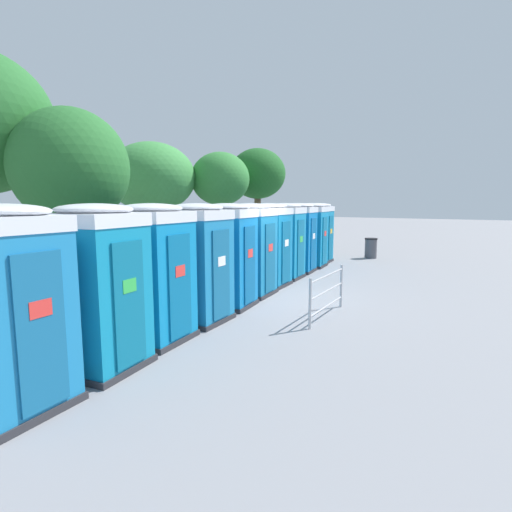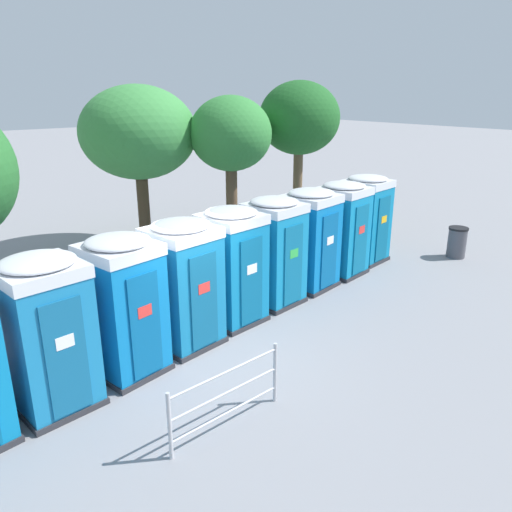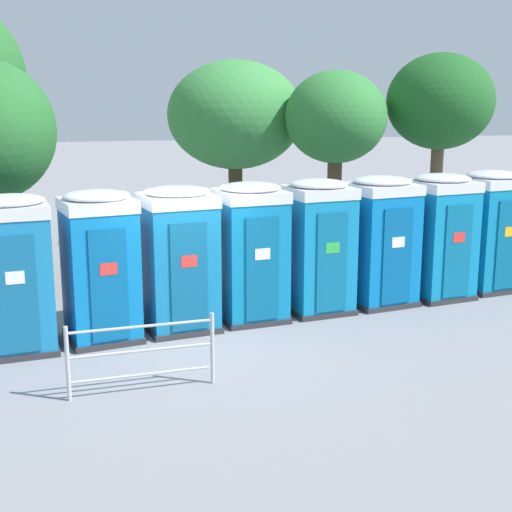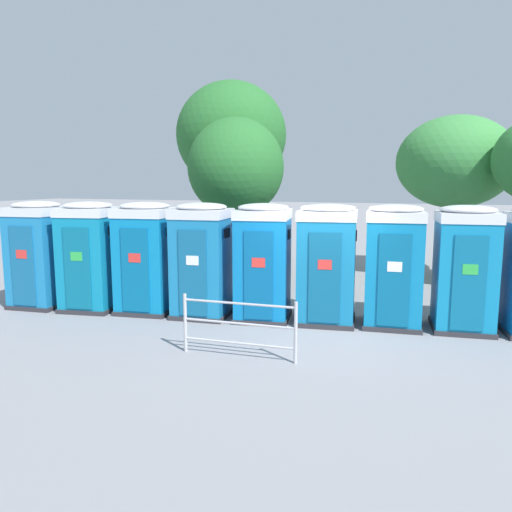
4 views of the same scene
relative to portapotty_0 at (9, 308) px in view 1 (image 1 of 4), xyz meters
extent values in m
plane|color=gray|center=(6.88, 0.48, -1.28)|extent=(120.00, 120.00, 0.00)
cube|color=#2D2D33|center=(0.00, 0.01, -1.23)|extent=(1.28, 1.31, 0.10)
cube|color=#1B7AB7|center=(0.00, 0.01, -0.13)|extent=(1.22, 1.25, 2.10)
cube|color=#155F8F|center=(0.06, -0.58, -0.21)|extent=(0.61, 0.09, 1.85)
cube|color=red|center=(0.06, -0.59, 0.07)|extent=(0.28, 0.04, 0.20)
cube|color=black|center=(0.56, 0.06, 0.60)|extent=(0.06, 0.36, 0.20)
cube|color=silver|center=(0.00, 0.01, 1.02)|extent=(1.25, 1.29, 0.20)
ellipsoid|color=silver|center=(0.00, 0.01, 1.17)|extent=(1.19, 1.22, 0.18)
cube|color=#2D2D33|center=(1.37, 0.17, -1.23)|extent=(1.38, 1.38, 0.10)
cube|color=#0E7FAA|center=(1.37, 0.17, -0.13)|extent=(1.31, 1.31, 2.10)
cube|color=#0B6385|center=(1.46, -0.41, -0.21)|extent=(0.62, 0.13, 1.85)
cube|color=green|center=(1.46, -0.43, 0.07)|extent=(0.28, 0.05, 0.20)
cube|color=black|center=(1.94, 0.26, 0.60)|extent=(0.08, 0.36, 0.20)
cube|color=silver|center=(1.37, 0.17, 1.02)|extent=(1.35, 1.35, 0.20)
ellipsoid|color=silver|center=(1.37, 0.17, 1.17)|extent=(1.28, 1.28, 0.18)
cube|color=#2D2D33|center=(2.72, 0.43, -1.23)|extent=(1.36, 1.35, 0.10)
cube|color=#0B7AB9|center=(2.72, 0.43, -0.13)|extent=(1.30, 1.29, 2.10)
cube|color=#095F90|center=(2.80, -0.15, -0.21)|extent=(0.63, 0.12, 1.85)
cube|color=red|center=(2.80, -0.17, 0.07)|extent=(0.28, 0.05, 0.20)
cube|color=black|center=(3.30, 0.51, 0.60)|extent=(0.07, 0.36, 0.20)
cube|color=silver|center=(2.72, 0.43, 1.02)|extent=(1.34, 1.33, 0.20)
ellipsoid|color=silver|center=(2.72, 0.43, 1.17)|extent=(1.27, 1.26, 0.18)
cube|color=#2D2D33|center=(4.09, 0.54, -1.23)|extent=(1.31, 1.31, 0.10)
cube|color=#1877B0|center=(4.09, 0.54, -0.13)|extent=(1.25, 1.25, 2.10)
cube|color=#125D8A|center=(4.15, -0.04, -0.21)|extent=(0.63, 0.09, 1.85)
cube|color=white|center=(4.15, -0.06, 0.07)|extent=(0.28, 0.04, 0.20)
cube|color=black|center=(4.67, 0.60, 0.60)|extent=(0.06, 0.36, 0.20)
cube|color=silver|center=(4.09, 0.54, 1.02)|extent=(1.29, 1.29, 0.20)
ellipsoid|color=silver|center=(4.09, 0.54, 1.17)|extent=(1.23, 1.22, 0.18)
cube|color=#2D2D33|center=(5.45, 0.75, -1.23)|extent=(1.35, 1.38, 0.10)
cube|color=#0C6FB8|center=(5.45, 0.75, -0.13)|extent=(1.29, 1.32, 2.10)
cube|color=#09568F|center=(5.55, 0.17, -0.21)|extent=(0.60, 0.14, 1.85)
cube|color=red|center=(5.56, 0.15, 0.07)|extent=(0.28, 0.06, 0.20)
cube|color=black|center=(6.01, 0.85, 0.60)|extent=(0.09, 0.36, 0.20)
cube|color=silver|center=(5.45, 0.75, 1.02)|extent=(1.33, 1.36, 0.20)
ellipsoid|color=silver|center=(5.45, 0.75, 1.17)|extent=(1.26, 1.29, 0.18)
cube|color=#2D2D33|center=(6.81, 0.97, -1.23)|extent=(1.38, 1.36, 0.10)
cube|color=#1372A9|center=(6.81, 0.97, -0.13)|extent=(1.32, 1.29, 2.10)
cube|color=#0E5984|center=(6.89, 0.39, -0.21)|extent=(0.64, 0.12, 1.85)
cube|color=red|center=(6.89, 0.37, 0.07)|extent=(0.28, 0.05, 0.20)
cube|color=black|center=(7.40, 1.05, 0.60)|extent=(0.07, 0.36, 0.20)
cube|color=silver|center=(6.81, 0.97, 1.02)|extent=(1.35, 1.33, 0.20)
ellipsoid|color=silver|center=(6.81, 0.97, 1.17)|extent=(1.29, 1.27, 0.18)
cube|color=#2D2D33|center=(8.16, 1.20, -1.23)|extent=(1.29, 1.31, 0.10)
cube|color=#0D75AF|center=(8.16, 1.20, -0.13)|extent=(1.23, 1.25, 2.10)
cube|color=#0A5B88|center=(8.22, 0.62, -0.21)|extent=(0.61, 0.09, 1.85)
cube|color=white|center=(8.23, 0.60, 0.07)|extent=(0.28, 0.04, 0.20)
cube|color=black|center=(8.73, 1.26, 0.60)|extent=(0.06, 0.36, 0.20)
cube|color=silver|center=(8.16, 1.20, 1.02)|extent=(1.27, 1.29, 0.20)
ellipsoid|color=silver|center=(8.16, 1.20, 1.17)|extent=(1.21, 1.23, 0.18)
cube|color=#2D2D33|center=(9.53, 1.38, -1.23)|extent=(1.30, 1.33, 0.10)
cube|color=#107EB5|center=(9.53, 1.38, -0.13)|extent=(1.23, 1.26, 2.10)
cube|color=#0D628D|center=(9.60, 0.80, -0.21)|extent=(0.61, 0.10, 1.85)
cube|color=green|center=(9.60, 0.78, 0.07)|extent=(0.28, 0.04, 0.20)
cube|color=black|center=(10.09, 1.44, 0.60)|extent=(0.07, 0.36, 0.20)
cube|color=silver|center=(9.53, 1.38, 1.02)|extent=(1.27, 1.30, 0.20)
ellipsoid|color=silver|center=(9.53, 1.38, 1.17)|extent=(1.21, 1.24, 0.18)
cube|color=#2D2D33|center=(10.89, 1.55, -1.23)|extent=(1.40, 1.38, 0.10)
cube|color=#0A6EBA|center=(10.89, 1.55, -0.13)|extent=(1.34, 1.31, 2.10)
cube|color=#085691|center=(10.98, 0.97, -0.21)|extent=(0.64, 0.13, 1.85)
cube|color=white|center=(10.99, 0.95, 0.07)|extent=(0.28, 0.05, 0.20)
cube|color=black|center=(11.48, 1.64, 0.60)|extent=(0.08, 0.36, 0.20)
cube|color=silver|center=(10.89, 1.55, 1.02)|extent=(1.38, 1.35, 0.20)
ellipsoid|color=silver|center=(10.89, 1.55, 1.17)|extent=(1.31, 1.29, 0.18)
cube|color=#2D2D33|center=(12.26, 1.67, -1.23)|extent=(1.34, 1.36, 0.10)
cube|color=#0E7FB7|center=(12.26, 1.67, -0.13)|extent=(1.28, 1.29, 2.10)
cube|color=#0B638E|center=(12.35, 1.10, -0.21)|extent=(0.62, 0.12, 1.85)
cube|color=red|center=(12.35, 1.08, 0.07)|extent=(0.28, 0.05, 0.20)
cube|color=black|center=(12.83, 1.76, 0.60)|extent=(0.08, 0.36, 0.20)
cube|color=silver|center=(12.26, 1.67, 1.02)|extent=(1.32, 1.33, 0.20)
ellipsoid|color=silver|center=(12.26, 1.67, 1.17)|extent=(1.25, 1.27, 0.18)
cube|color=#2D2D33|center=(13.61, 1.96, -1.23)|extent=(1.33, 1.34, 0.10)
cube|color=#0C79AD|center=(13.61, 1.96, -0.13)|extent=(1.26, 1.28, 2.10)
cube|color=#095E87|center=(13.69, 1.38, -0.21)|extent=(0.62, 0.11, 1.85)
cube|color=yellow|center=(13.69, 1.37, 0.07)|extent=(0.28, 0.05, 0.20)
cube|color=black|center=(14.18, 2.04, 0.60)|extent=(0.07, 0.36, 0.20)
cube|color=silver|center=(13.61, 1.96, 1.02)|extent=(1.30, 1.32, 0.20)
ellipsoid|color=silver|center=(13.61, 1.96, 1.17)|extent=(1.24, 1.25, 0.18)
cylinder|color=#4C3826|center=(9.39, 7.52, 0.12)|extent=(0.38, 0.38, 2.81)
ellipsoid|color=#3D8C42|center=(9.39, 7.52, 2.31)|extent=(3.57, 3.57, 2.84)
cylinder|color=brown|center=(3.50, 3.97, 0.03)|extent=(0.30, 0.30, 2.62)
ellipsoid|color=#286B2D|center=(3.50, 3.97, 2.11)|extent=(2.74, 2.74, 2.80)
cylinder|color=brown|center=(14.19, 5.40, 0.36)|extent=(0.32, 0.32, 3.28)
ellipsoid|color=#1E5B23|center=(14.19, 5.40, 2.66)|extent=(2.69, 2.69, 2.40)
cylinder|color=brown|center=(11.47, 5.58, 0.19)|extent=(0.36, 0.36, 2.95)
ellipsoid|color=#337F38|center=(11.47, 5.58, 2.29)|extent=(2.51, 2.51, 2.26)
cylinder|color=#4C4C54|center=(15.99, 0.33, -0.85)|extent=(0.54, 0.54, 0.87)
cylinder|color=black|center=(15.99, 0.33, -0.38)|extent=(0.57, 0.57, 0.06)
cylinder|color=#B7B7BC|center=(4.86, -1.74, -0.76)|extent=(0.06, 0.06, 1.05)
cylinder|color=#B7B7BC|center=(6.86, -1.65, -0.76)|extent=(0.06, 0.06, 1.05)
cylinder|color=#B7B7BC|center=(5.86, -1.70, -0.33)|extent=(2.00, 0.13, 0.04)
cylinder|color=#B7B7BC|center=(5.86, -1.70, -0.68)|extent=(2.00, 0.13, 0.04)
cylinder|color=#B7B7BC|center=(5.86, -1.70, -1.03)|extent=(2.00, 0.13, 0.04)
camera|label=1|loc=(-2.35, -5.03, 1.26)|focal=28.00mm
camera|label=2|loc=(2.14, -6.85, 3.59)|focal=35.00mm
camera|label=3|loc=(4.97, -11.09, 2.71)|focal=50.00mm
camera|label=4|loc=(8.97, -9.34, 1.73)|focal=35.00mm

